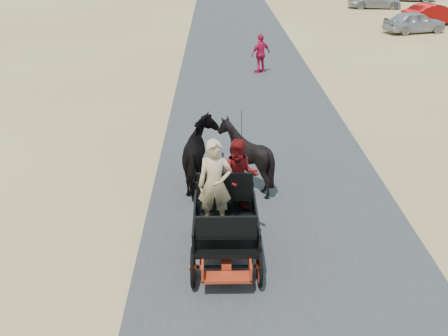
{
  "coord_description": "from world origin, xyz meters",
  "views": [
    {
      "loc": [
        -1.36,
        -7.98,
        6.1
      ],
      "look_at": [
        -1.19,
        1.97,
        1.2
      ],
      "focal_mm": 40.0,
      "sensor_mm": 36.0,
      "label": 1
    }
  ],
  "objects_px": {
    "horse_right": "(245,156)",
    "car_a": "(415,22)",
    "car_c": "(375,0)",
    "carriage": "(225,241)",
    "car_b": "(433,14)",
    "horse_left": "(201,156)",
    "pedestrian": "(261,54)"
  },
  "relations": [
    {
      "from": "car_b",
      "to": "car_c",
      "type": "distance_m",
      "value": 7.47
    },
    {
      "from": "carriage",
      "to": "car_c",
      "type": "relative_size",
      "value": 0.58
    },
    {
      "from": "carriage",
      "to": "horse_left",
      "type": "relative_size",
      "value": 1.2
    },
    {
      "from": "carriage",
      "to": "horse_left",
      "type": "xyz_separation_m",
      "value": [
        -0.55,
        3.0,
        0.49
      ]
    },
    {
      "from": "car_a",
      "to": "car_c",
      "type": "distance_m",
      "value": 9.81
    },
    {
      "from": "carriage",
      "to": "car_c",
      "type": "bearing_deg",
      "value": 69.1
    },
    {
      "from": "carriage",
      "to": "car_b",
      "type": "bearing_deg",
      "value": 60.75
    },
    {
      "from": "pedestrian",
      "to": "car_a",
      "type": "relative_size",
      "value": 0.45
    },
    {
      "from": "carriage",
      "to": "horse_left",
      "type": "bearing_deg",
      "value": 100.39
    },
    {
      "from": "car_c",
      "to": "car_b",
      "type": "bearing_deg",
      "value": -162.49
    },
    {
      "from": "pedestrian",
      "to": "car_b",
      "type": "xyz_separation_m",
      "value": [
        12.35,
        11.55,
        -0.18
      ]
    },
    {
      "from": "horse_right",
      "to": "car_b",
      "type": "distance_m",
      "value": 26.18
    },
    {
      "from": "horse_right",
      "to": "car_c",
      "type": "distance_m",
      "value": 31.91
    },
    {
      "from": "horse_left",
      "to": "car_a",
      "type": "relative_size",
      "value": 0.53
    },
    {
      "from": "carriage",
      "to": "horse_right",
      "type": "height_order",
      "value": "horse_right"
    },
    {
      "from": "car_a",
      "to": "car_b",
      "type": "relative_size",
      "value": 0.92
    },
    {
      "from": "car_b",
      "to": "horse_left",
      "type": "bearing_deg",
      "value": 126.76
    },
    {
      "from": "horse_right",
      "to": "car_b",
      "type": "xyz_separation_m",
      "value": [
        13.64,
        22.34,
        -0.17
      ]
    },
    {
      "from": "horse_right",
      "to": "car_a",
      "type": "bearing_deg",
      "value": -120.17
    },
    {
      "from": "pedestrian",
      "to": "car_a",
      "type": "xyz_separation_m",
      "value": [
        10.22,
        9.01,
        -0.21
      ]
    },
    {
      "from": "pedestrian",
      "to": "car_b",
      "type": "relative_size",
      "value": 0.42
    },
    {
      "from": "horse_left",
      "to": "pedestrian",
      "type": "height_order",
      "value": "pedestrian"
    },
    {
      "from": "car_a",
      "to": "car_c",
      "type": "relative_size",
      "value": 0.93
    },
    {
      "from": "car_a",
      "to": "car_c",
      "type": "bearing_deg",
      "value": -17.43
    },
    {
      "from": "carriage",
      "to": "car_c",
      "type": "height_order",
      "value": "car_c"
    },
    {
      "from": "car_c",
      "to": "horse_right",
      "type": "bearing_deg",
      "value": 162.15
    },
    {
      "from": "carriage",
      "to": "horse_left",
      "type": "distance_m",
      "value": 3.09
    },
    {
      "from": "carriage",
      "to": "car_b",
      "type": "xyz_separation_m",
      "value": [
        14.19,
        25.34,
        0.32
      ]
    },
    {
      "from": "pedestrian",
      "to": "car_b",
      "type": "height_order",
      "value": "pedestrian"
    },
    {
      "from": "carriage",
      "to": "pedestrian",
      "type": "xyz_separation_m",
      "value": [
        1.84,
        13.79,
        0.5
      ]
    },
    {
      "from": "horse_right",
      "to": "carriage",
      "type": "bearing_deg",
      "value": 79.61
    },
    {
      "from": "pedestrian",
      "to": "car_a",
      "type": "bearing_deg",
      "value": -173.03
    }
  ]
}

